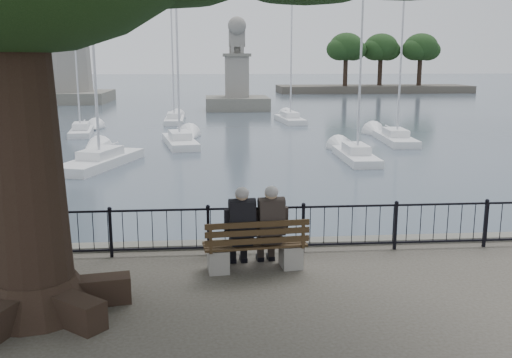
{
  "coord_description": "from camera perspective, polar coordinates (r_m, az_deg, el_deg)",
  "views": [
    {
      "loc": [
        -0.96,
        -8.94,
        4.0
      ],
      "look_at": [
        0.0,
        2.5,
        1.6
      ],
      "focal_mm": 40.0,
      "sensor_mm": 36.0,
      "label": 1
    }
  ],
  "objects": [
    {
      "name": "sailboat_d",
      "position": [
        36.43,
        13.76,
        4.08
      ],
      "size": [
        1.98,
        5.82,
        11.1
      ],
      "color": "white",
      "rests_on": "ground"
    },
    {
      "name": "sailboat_e",
      "position": [
        40.95,
        -17.07,
        4.77
      ],
      "size": [
        2.02,
        5.12,
        11.69
      ],
      "color": "white",
      "rests_on": "ground"
    },
    {
      "name": "sailboat_a",
      "position": [
        28.35,
        -15.24,
        1.85
      ],
      "size": [
        3.53,
        6.34,
        10.73
      ],
      "color": "white",
      "rests_on": "ground"
    },
    {
      "name": "person_right",
      "position": [
        11.15,
        1.37,
        -5.04
      ],
      "size": [
        0.51,
        0.86,
        1.67
      ],
      "color": "black",
      "rests_on": "ground"
    },
    {
      "name": "sailboat_c",
      "position": [
        29.47,
        9.96,
        2.49
      ],
      "size": [
        1.5,
        5.18,
        10.63
      ],
      "color": "white",
      "rests_on": "ground"
    },
    {
      "name": "sailboat_b",
      "position": [
        34.44,
        -7.61,
        3.92
      ],
      "size": [
        2.53,
        5.84,
        11.7
      ],
      "color": "white",
      "rests_on": "ground"
    },
    {
      "name": "sailboat_g",
      "position": [
        47.18,
        3.41,
        6.09
      ],
      "size": [
        2.04,
        5.63,
        10.91
      ],
      "color": "white",
      "rests_on": "ground"
    },
    {
      "name": "railing",
      "position": [
        11.99,
        0.0,
        -4.88
      ],
      "size": [
        22.06,
        0.06,
        1.0
      ],
      "color": "black",
      "rests_on": "ground"
    },
    {
      "name": "lion_monument",
      "position": [
        59.0,
        -1.93,
        9.23
      ],
      "size": [
        6.37,
        6.37,
        9.31
      ],
      "color": "#605E58",
      "rests_on": "ground"
    },
    {
      "name": "far_shore",
      "position": [
        92.29,
        12.13,
        10.93
      ],
      "size": [
        30.0,
        8.6,
        9.18
      ],
      "color": "#413C32",
      "rests_on": "ground"
    },
    {
      "name": "bench",
      "position": [
        11.11,
        -0.07,
        -7.27
      ],
      "size": [
        2.04,
        0.79,
        1.05
      ],
      "color": "gray",
      "rests_on": "ground"
    },
    {
      "name": "sailboat_h",
      "position": [
        47.15,
        -8.16,
        6.01
      ],
      "size": [
        1.56,
        5.32,
        11.27
      ],
      "color": "white",
      "rests_on": "ground"
    },
    {
      "name": "harbor",
      "position": [
        12.8,
        -0.19,
        -8.78
      ],
      "size": [
        260.0,
        260.0,
        1.2
      ],
      "color": "#605E58",
      "rests_on": "ground"
    },
    {
      "name": "person_left",
      "position": [
        11.06,
        -1.51,
        -5.2
      ],
      "size": [
        0.51,
        0.86,
        1.67
      ],
      "color": "black",
      "rests_on": "ground"
    }
  ]
}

